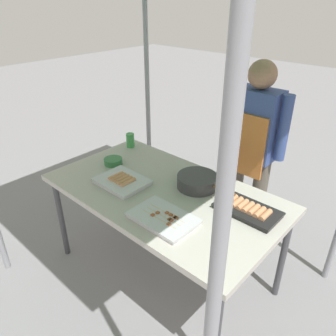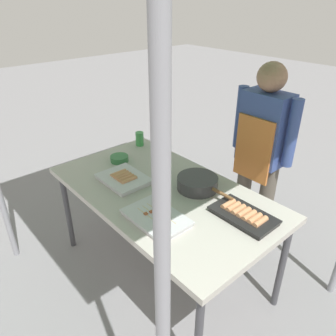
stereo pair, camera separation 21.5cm
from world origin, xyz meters
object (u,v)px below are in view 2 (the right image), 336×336
(condiment_bowl, at_px, (119,159))
(stall_table, at_px, (162,196))
(drink_cup_near_edge, at_px, (140,139))
(tray_pork_links, at_px, (243,215))
(tray_meat_skewers, at_px, (156,218))
(cooking_wok, at_px, (198,183))
(vendor_woman, at_px, (261,147))
(tray_grilled_sausages, at_px, (124,179))

(condiment_bowl, bearing_deg, stall_table, -1.96)
(drink_cup_near_edge, bearing_deg, tray_pork_links, -7.65)
(tray_meat_skewers, relative_size, drink_cup_near_edge, 3.22)
(cooking_wok, xyz_separation_m, condiment_bowl, (-0.69, -0.17, -0.02))
(vendor_woman, bearing_deg, condiment_bowl, 46.74)
(cooking_wok, bearing_deg, drink_cup_near_edge, 170.81)
(cooking_wok, bearing_deg, stall_table, -126.77)
(tray_pork_links, bearing_deg, stall_table, -163.92)
(tray_grilled_sausages, distance_m, vendor_woman, 1.06)
(tray_grilled_sausages, distance_m, tray_meat_skewers, 0.51)
(tray_meat_skewers, distance_m, condiment_bowl, 0.82)
(tray_meat_skewers, height_order, tray_pork_links, tray_pork_links)
(cooking_wok, bearing_deg, tray_grilled_sausages, -142.27)
(stall_table, bearing_deg, tray_grilled_sausages, -154.55)
(tray_grilled_sausages, relative_size, condiment_bowl, 2.47)
(tray_grilled_sausages, height_order, drink_cup_near_edge, drink_cup_near_edge)
(condiment_bowl, xyz_separation_m, drink_cup_near_edge, (-0.14, 0.31, 0.04))
(tray_grilled_sausages, xyz_separation_m, tray_pork_links, (0.82, 0.29, 0.00))
(tray_meat_skewers, bearing_deg, condiment_bowl, 161.43)
(tray_grilled_sausages, relative_size, vendor_woman, 0.23)
(stall_table, bearing_deg, tray_meat_skewers, -46.57)
(drink_cup_near_edge, xyz_separation_m, vendor_woman, (0.89, 0.49, 0.08))
(cooking_wok, relative_size, drink_cup_near_edge, 3.64)
(cooking_wok, distance_m, condiment_bowl, 0.71)
(stall_table, distance_m, drink_cup_near_edge, 0.77)
(tray_meat_skewers, distance_m, drink_cup_near_edge, 1.08)
(vendor_woman, bearing_deg, tray_meat_skewers, 91.48)
(tray_pork_links, distance_m, cooking_wok, 0.41)
(tray_pork_links, xyz_separation_m, vendor_woman, (-0.35, 0.65, 0.12))
(tray_meat_skewers, height_order, vendor_woman, vendor_woman)
(stall_table, xyz_separation_m, condiment_bowl, (-0.55, 0.02, 0.08))
(vendor_woman, bearing_deg, tray_grilled_sausages, 63.39)
(condiment_bowl, relative_size, vendor_woman, 0.09)
(drink_cup_near_edge, bearing_deg, tray_grilled_sausages, -47.40)
(stall_table, height_order, tray_grilled_sausages, tray_grilled_sausages)
(tray_meat_skewers, distance_m, tray_pork_links, 0.51)
(tray_pork_links, height_order, condiment_bowl, tray_pork_links)
(tray_meat_skewers, bearing_deg, drink_cup_near_edge, 148.26)
(tray_meat_skewers, relative_size, cooking_wok, 0.88)
(tray_grilled_sausages, bearing_deg, vendor_woman, 63.39)
(tray_meat_skewers, bearing_deg, tray_pork_links, 51.20)
(stall_table, bearing_deg, drink_cup_near_edge, 154.69)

